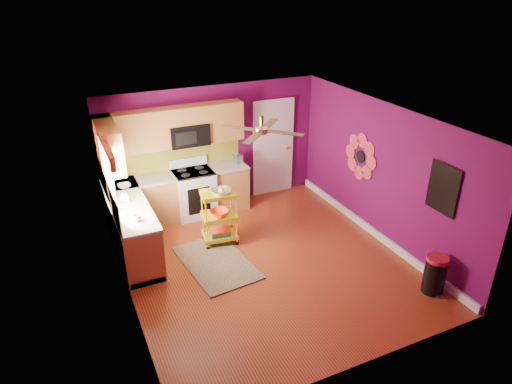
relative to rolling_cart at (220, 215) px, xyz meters
name	(u,v)px	position (x,y,z in m)	size (l,w,h in m)	color
ground	(266,263)	(0.46, -0.95, -0.56)	(5.00, 5.00, 0.00)	maroon
room_envelope	(269,174)	(0.49, -0.95, 1.07)	(4.54, 5.04, 2.52)	#610B4B
lower_cabinets	(159,210)	(-0.89, 0.87, -0.12)	(2.81, 2.31, 0.94)	#9A5B2A
electric_range	(194,192)	(-0.09, 1.22, -0.08)	(0.76, 0.66, 1.13)	white
upper_cabinetry	(153,134)	(-0.78, 1.22, 1.24)	(2.80, 2.30, 1.26)	#9A5B2A
left_window	(107,167)	(-1.76, 0.10, 1.18)	(0.08, 1.35, 1.08)	white
panel_door	(273,148)	(1.81, 1.52, 0.47)	(0.95, 0.11, 2.15)	white
right_wall_art	(395,170)	(2.69, -1.29, 0.88)	(0.04, 2.74, 1.04)	black
ceiling_fan	(262,130)	(0.46, -0.75, 1.73)	(1.01, 1.01, 0.26)	#BF8C3F
shag_rug	(216,262)	(-0.31, -0.60, -0.55)	(0.99, 1.61, 0.02)	black
rolling_cart	(220,215)	(0.00, 0.00, 0.00)	(0.65, 0.51, 1.09)	yellow
trash_can	(435,274)	(2.45, -2.70, -0.25)	(0.43, 0.43, 0.62)	black
teal_kettle	(237,159)	(0.86, 1.27, 0.46)	(0.18, 0.18, 0.21)	teal
toaster	(237,159)	(0.86, 1.26, 0.47)	(0.22, 0.15, 0.18)	beige
soap_bottle_a	(126,197)	(-1.50, 0.43, 0.47)	(0.08, 0.08, 0.17)	#EA3F72
soap_bottle_b	(123,197)	(-1.55, 0.47, 0.46)	(0.13, 0.13, 0.16)	white
counter_dish	(124,186)	(-1.43, 1.03, 0.41)	(0.24, 0.24, 0.06)	white
counter_cup	(137,218)	(-1.48, -0.31, 0.43)	(0.14, 0.14, 0.11)	white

